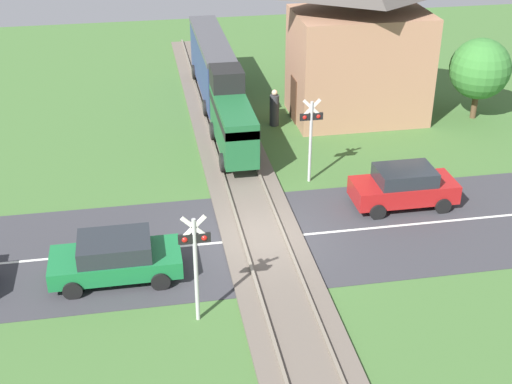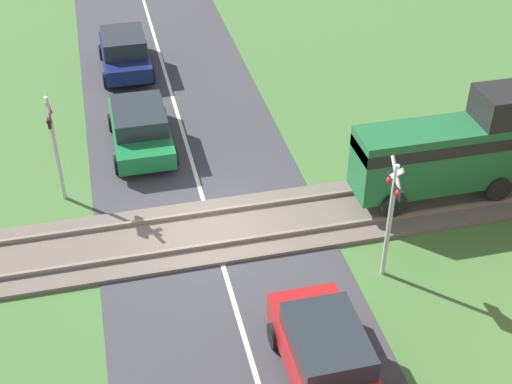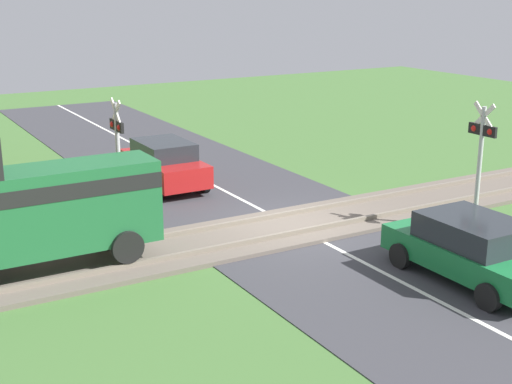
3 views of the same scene
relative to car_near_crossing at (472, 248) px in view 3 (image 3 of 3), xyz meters
The scene contains 7 objects.
ground_plane 5.21m from the car_near_crossing, 16.22° to the left, with size 60.00×60.00×0.00m, color #426B33.
road_surface 5.21m from the car_near_crossing, 16.22° to the left, with size 48.00×6.40×0.02m.
track_bed 5.20m from the car_near_crossing, 16.22° to the left, with size 2.80×48.00×0.24m.
car_near_crossing is the anchor object (origin of this frame).
car_far_side 10.94m from the car_near_crossing, 15.26° to the left, with size 3.84×1.83×1.54m.
crossing_signal_west_approach 3.73m from the car_near_crossing, 47.82° to the right, with size 0.90×0.18×3.49m.
crossing_signal_east_approach 9.45m from the car_near_crossing, 35.52° to the left, with size 0.90×0.18×3.49m.
Camera 3 is at (-15.35, 10.12, 6.32)m, focal length 50.00 mm.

